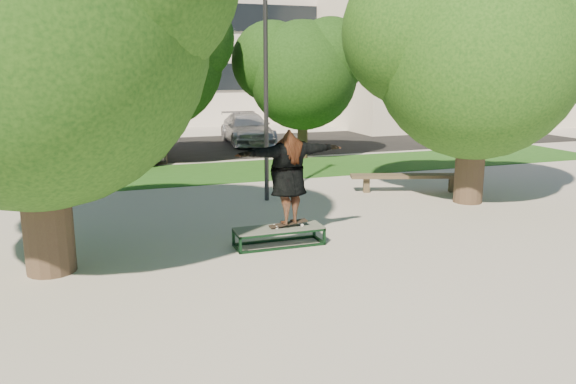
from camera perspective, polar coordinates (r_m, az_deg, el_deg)
name	(u,v)px	position (r m, az deg, el deg)	size (l,w,h in m)	color
ground	(295,263)	(10.40, 0.75, -7.22)	(120.00, 120.00, 0.00)	#9B958E
grass_strip	(228,172)	(19.52, -6.08, 2.07)	(30.00, 4.00, 0.02)	#184814
asphalt_strip	(173,148)	(25.66, -11.63, 4.36)	(40.00, 8.00, 0.01)	black
tree_left	(22,10)	(10.38, -25.45, 16.39)	(6.96, 5.95, 7.12)	#38281E
tree_right	(473,44)	(15.41, 18.32, 14.05)	(6.24, 5.33, 6.51)	#38281E
bg_tree_mid	(153,54)	(21.41, -13.55, 13.49)	(5.76, 4.92, 6.24)	#38281E
bg_tree_right	(301,69)	(22.18, 1.30, 12.42)	(5.04, 4.31, 5.43)	#38281E
lamppost	(266,82)	(14.86, -2.26, 11.09)	(0.25, 0.15, 6.11)	#2D2D30
side_building	(443,60)	(37.82, 15.47, 12.76)	(15.00, 10.00, 8.00)	beige
grind_box	(279,236)	(11.34, -0.92, -4.52)	(1.80, 0.60, 0.38)	black
skater_rig	(288,177)	(11.11, 0.03, 1.54)	(2.39, 0.96, 1.97)	white
bench	(410,177)	(16.52, 12.26, 1.47)	(3.37, 1.48, 0.52)	brown
car_silver_a	(74,138)	(24.85, -20.90, 5.12)	(1.62, 4.01, 1.37)	silver
car_dark	(97,137)	(24.33, -18.79, 5.32)	(1.61, 4.62, 1.52)	black
car_grey	(129,141)	(22.91, -15.81, 5.01)	(2.40, 5.20, 1.45)	#545458
car_silver_b	(247,129)	(26.77, -4.17, 6.43)	(1.99, 4.90, 1.42)	silver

